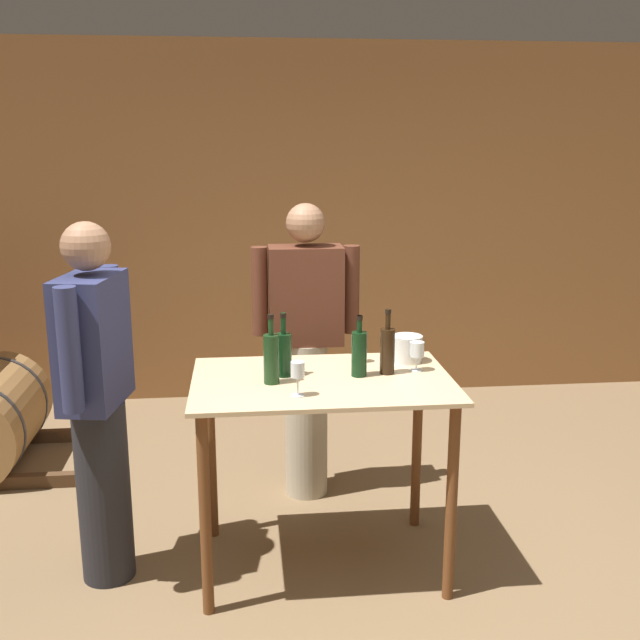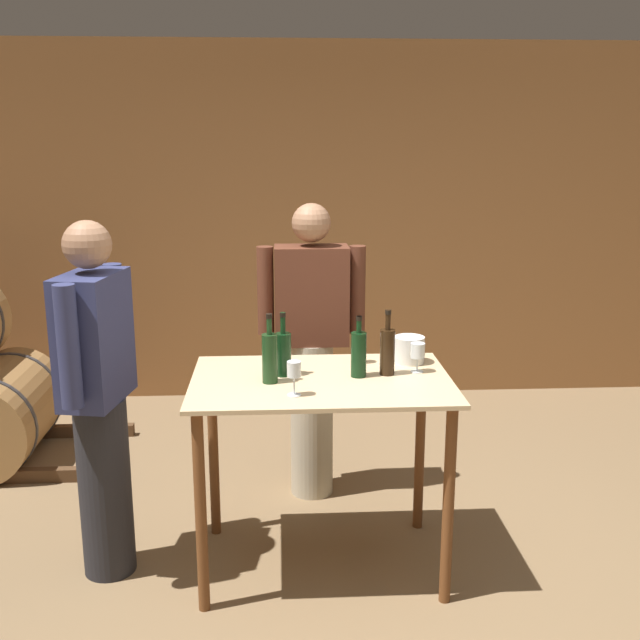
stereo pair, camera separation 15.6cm
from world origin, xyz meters
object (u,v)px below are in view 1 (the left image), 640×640
at_px(wine_bottle_left, 284,353).
at_px(ice_bucket, 407,349).
at_px(wine_bottle_right, 387,349).
at_px(person_host, 306,346).
at_px(wine_bottle_center, 359,352).
at_px(wine_glass_near_left, 298,371).
at_px(person_visitor_with_scarf, 97,398).
at_px(wine_glass_near_center, 357,342).
at_px(wine_glass_near_right, 417,350).
at_px(wine_bottle_far_left, 271,357).

xyz_separation_m(wine_bottle_left, ice_bucket, (0.61, 0.17, -0.04)).
bearing_deg(wine_bottle_right, person_host, 113.74).
height_order(wine_bottle_left, wine_bottle_right, wine_bottle_right).
bearing_deg(wine_bottle_center, wine_bottle_left, 174.06).
bearing_deg(person_host, wine_bottle_right, -66.26).
distance_m(wine_glass_near_left, ice_bucket, 0.72).
xyz_separation_m(wine_bottle_center, person_visitor_with_scarf, (-1.18, -0.02, -0.17)).
distance_m(ice_bucket, person_visitor_with_scarf, 1.47).
bearing_deg(wine_glass_near_left, wine_glass_near_center, 54.61).
distance_m(wine_bottle_center, wine_bottle_right, 0.14).
bearing_deg(wine_bottle_left, wine_glass_near_right, 1.30).
relative_size(wine_bottle_left, wine_bottle_center, 1.05).
relative_size(wine_bottle_right, person_visitor_with_scarf, 0.18).
bearing_deg(wine_glass_near_center, wine_glass_near_left, -125.39).
bearing_deg(wine_glass_near_right, wine_bottle_center, -169.91).
height_order(wine_bottle_center, wine_glass_near_left, wine_bottle_center).
xyz_separation_m(wine_bottle_left, person_visitor_with_scarf, (-0.83, -0.05, -0.17)).
bearing_deg(person_visitor_with_scarf, wine_bottle_right, 1.73).
bearing_deg(wine_glass_near_center, person_host, 111.21).
bearing_deg(wine_bottle_center, wine_glass_near_right, 10.09).
bearing_deg(wine_glass_near_right, ice_bucket, 94.40).
bearing_deg(wine_bottle_right, wine_bottle_left, 178.43).
height_order(wine_bottle_left, wine_glass_near_left, wine_bottle_left).
xyz_separation_m(wine_glass_near_center, wine_glass_near_right, (0.26, -0.16, -0.00)).
xyz_separation_m(wine_glass_near_left, wine_glass_near_center, (0.32, 0.46, -0.01)).
relative_size(wine_bottle_far_left, ice_bucket, 2.14).
relative_size(ice_bucket, person_host, 0.09).
relative_size(wine_glass_near_left, wine_glass_near_center, 1.07).
height_order(wine_bottle_far_left, wine_glass_near_center, wine_bottle_far_left).
xyz_separation_m(wine_bottle_right, person_host, (-0.32, 0.72, -0.17)).
xyz_separation_m(wine_glass_near_right, person_visitor_with_scarf, (-1.46, -0.07, -0.16)).
xyz_separation_m(wine_bottle_center, wine_glass_near_center, (0.02, 0.21, -0.01)).
distance_m(wine_bottle_right, ice_bucket, 0.23).
bearing_deg(wine_bottle_far_left, wine_bottle_center, 9.00).
bearing_deg(wine_glass_near_right, wine_bottle_far_left, -170.55).
bearing_deg(wine_glass_near_right, wine_bottle_left, -178.70).
bearing_deg(wine_bottle_center, wine_glass_near_center, 83.47).
bearing_deg(wine_glass_near_left, ice_bucket, 38.14).
height_order(wine_bottle_far_left, person_visitor_with_scarf, person_visitor_with_scarf).
relative_size(wine_bottle_right, wine_glass_near_left, 2.04).
height_order(wine_glass_near_center, person_visitor_with_scarf, person_visitor_with_scarf).
bearing_deg(wine_bottle_right, person_visitor_with_scarf, -178.27).
bearing_deg(person_host, wine_bottle_left, -102.94).
bearing_deg(wine_bottle_center, wine_bottle_far_left, -171.00).
relative_size(wine_bottle_left, person_visitor_with_scarf, 0.18).
xyz_separation_m(wine_bottle_far_left, wine_bottle_center, (0.40, 0.06, -0.01)).
bearing_deg(person_host, wine_glass_near_right, -56.26).
bearing_deg(wine_bottle_right, wine_bottle_far_left, -170.87).
height_order(wine_bottle_far_left, wine_bottle_right, wine_bottle_far_left).
distance_m(wine_bottle_left, wine_glass_near_center, 0.41).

